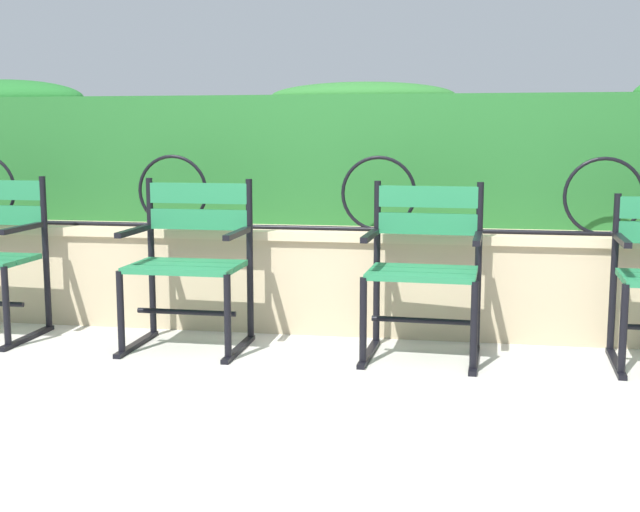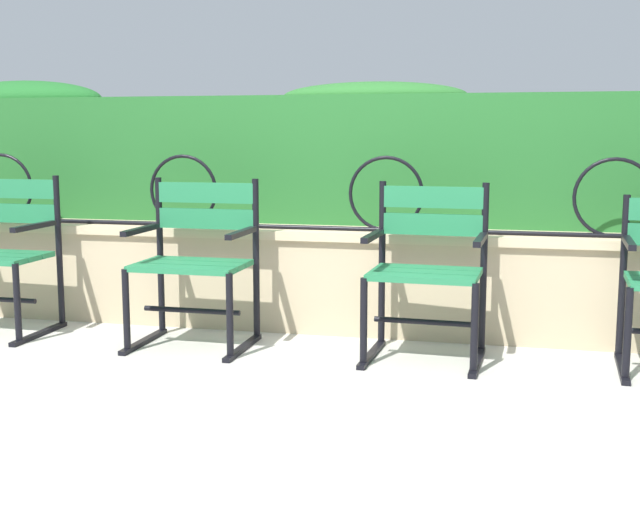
{
  "view_description": "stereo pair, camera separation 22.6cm",
  "coord_description": "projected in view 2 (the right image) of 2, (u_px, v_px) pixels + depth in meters",
  "views": [
    {
      "loc": [
        0.68,
        -3.67,
        1.13
      ],
      "look_at": [
        0.0,
        0.16,
        0.55
      ],
      "focal_mm": 46.51,
      "sensor_mm": 36.0,
      "label": 1
    },
    {
      "loc": [
        0.9,
        -3.63,
        1.13
      ],
      "look_at": [
        0.0,
        0.16,
        0.55
      ],
      "focal_mm": 46.51,
      "sensor_mm": 36.0,
      "label": 2
    }
  ],
  "objects": [
    {
      "name": "stone_wall",
      "position": [
        352.0,
        279.0,
        4.75
      ],
      "size": [
        8.37,
        0.41,
        0.59
      ],
      "color": "tan",
      "rests_on": "ground"
    },
    {
      "name": "park_chair_centre_right",
      "position": [
        427.0,
        266.0,
        4.16
      ],
      "size": [
        0.59,
        0.54,
        0.88
      ],
      "color": "#237547",
      "rests_on": "ground"
    },
    {
      "name": "park_chair_centre_left",
      "position": [
        196.0,
        258.0,
        4.42
      ],
      "size": [
        0.61,
        0.52,
        0.89
      ],
      "color": "#237547",
      "rests_on": "ground"
    },
    {
      "name": "iron_arch_fence",
      "position": [
        294.0,
        199.0,
        4.69
      ],
      "size": [
        7.81,
        0.02,
        0.42
      ],
      "color": "black",
      "rests_on": "stone_wall"
    },
    {
      "name": "ground_plane",
      "position": [
        312.0,
        378.0,
        3.86
      ],
      "size": [
        60.0,
        60.0,
        0.0
      ],
      "primitive_type": "plane",
      "color": "#BCB7AD"
    },
    {
      "name": "hedge_row",
      "position": [
        363.0,
        154.0,
        5.06
      ],
      "size": [
        8.2,
        0.48,
        0.89
      ],
      "color": "#236028",
      "rests_on": "stone_wall"
    }
  ]
}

